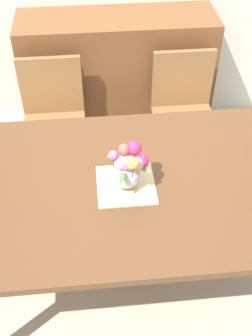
{
  "coord_description": "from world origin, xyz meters",
  "views": [
    {
      "loc": [
        -0.18,
        -1.44,
        2.23
      ],
      "look_at": [
        -0.04,
        -0.02,
        0.86
      ],
      "focal_mm": 44.63,
      "sensor_mm": 36.0,
      "label": 1
    }
  ],
  "objects": [
    {
      "name": "dining_table",
      "position": [
        0.0,
        0.0,
        0.67
      ],
      "size": [
        1.73,
        1.11,
        0.74
      ],
      "color": "brown",
      "rests_on": "ground_plane"
    },
    {
      "name": "dresser",
      "position": [
        0.03,
        1.33,
        0.5
      ],
      "size": [
        1.4,
        0.47,
        1.0
      ],
      "color": "brown",
      "rests_on": "ground_plane"
    },
    {
      "name": "chair_right",
      "position": [
        0.45,
        0.9,
        0.52
      ],
      "size": [
        0.42,
        0.42,
        0.9
      ],
      "rotation": [
        0.0,
        0.0,
        3.14
      ],
      "color": "olive",
      "rests_on": "ground_plane"
    },
    {
      "name": "placemat",
      "position": [
        -0.04,
        -0.02,
        0.75
      ],
      "size": [
        0.28,
        0.28,
        0.01
      ],
      "primitive_type": "cube",
      "color": "#CCB789",
      "rests_on": "dining_table"
    },
    {
      "name": "chair_left",
      "position": [
        -0.45,
        0.9,
        0.52
      ],
      "size": [
        0.42,
        0.42,
        0.9
      ],
      "rotation": [
        0.0,
        0.0,
        3.14
      ],
      "color": "olive",
      "rests_on": "ground_plane"
    },
    {
      "name": "flower_vase",
      "position": [
        -0.03,
        -0.03,
        0.87
      ],
      "size": [
        0.2,
        0.22,
        0.24
      ],
      "color": "silver",
      "rests_on": "placemat"
    },
    {
      "name": "ground_plane",
      "position": [
        0.0,
        0.0,
        0.0
      ],
      "size": [
        12.0,
        12.0,
        0.0
      ],
      "primitive_type": "plane",
      "color": "#B7AD99"
    }
  ]
}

